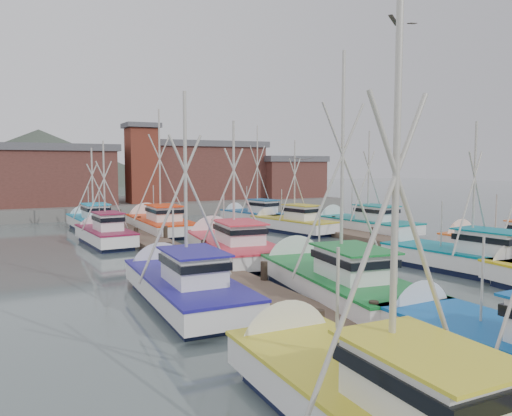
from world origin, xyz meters
name	(u,v)px	position (x,y,z in m)	size (l,w,h in m)	color
ground	(347,267)	(0.00, 0.00, 0.00)	(260.00, 260.00, 0.00)	#4D5D5C
dock_left	(193,262)	(-7.00, 4.04, 0.21)	(2.30, 46.00, 1.50)	brown
dock_right	(394,243)	(7.00, 4.04, 0.21)	(2.30, 46.00, 1.50)	brown
quay	(151,205)	(0.00, 37.00, 0.60)	(44.00, 16.00, 1.20)	slate
shed_left	(51,174)	(-11.00, 35.00, 4.34)	(12.72, 8.48, 6.20)	brown
shed_center	(198,170)	(6.00, 37.00, 4.69)	(14.84, 9.54, 6.90)	brown
shed_right	(288,176)	(17.00, 34.00, 3.84)	(8.48, 6.36, 5.20)	brown
lookout_tower	(142,163)	(-2.00, 33.00, 5.55)	(3.60, 3.60, 8.50)	maroon
distant_hills	(10,185)	(-12.76, 122.59, 0.00)	(175.00, 140.00, 42.00)	#475144
boat_2	(366,399)	(-9.70, -13.05, 0.68)	(3.76, 9.31, 9.07)	#0F1634
boat_4	(331,279)	(-4.12, -4.25, 0.69)	(4.45, 10.33, 10.57)	#0F1634
boat_5	(458,258)	(4.37, -3.34, 0.68)	(4.13, 9.47, 8.21)	#0F1634
boat_6	(181,285)	(-9.82, -2.25, 0.68)	(3.67, 9.30, 8.81)	#0F1634
boat_7	(512,246)	(9.87, -2.38, 0.69)	(4.57, 9.70, 11.46)	#0F1634
boat_8	(230,246)	(-4.23, 5.43, 0.68)	(4.43, 10.65, 8.73)	#0F1634
boat_9	(289,224)	(4.44, 13.07, 0.68)	(3.93, 8.57, 7.87)	#0F1634
boat_10	(103,234)	(-9.81, 13.63, 0.68)	(3.07, 7.93, 7.48)	#0F1634
boat_11	(361,224)	(9.42, 10.33, 0.68)	(3.75, 9.84, 8.81)	#0F1634
boat_12	(158,223)	(-4.75, 18.03, 0.69)	(4.29, 10.46, 10.58)	#0F1634
boat_13	(253,216)	(4.54, 19.52, 0.68)	(4.06, 8.63, 9.42)	#0F1634
boat_14	(92,222)	(-9.25, 21.58, 0.68)	(3.16, 8.94, 7.41)	#0F1634
gull_near	(403,23)	(-4.07, -7.93, 9.97)	(1.51, 0.66, 0.24)	gray
gull_far	(303,159)	(1.02, 5.85, 5.68)	(1.50, 0.66, 0.24)	gray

